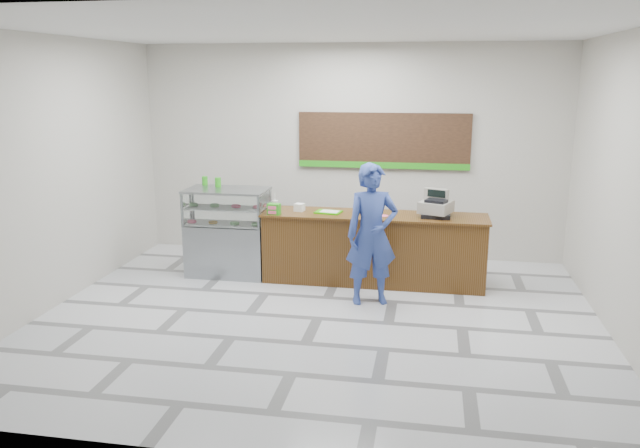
% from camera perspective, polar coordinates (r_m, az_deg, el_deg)
% --- Properties ---
extents(floor, '(7.00, 7.00, 0.00)m').
position_cam_1_polar(floor, '(7.96, -0.22, -8.63)').
color(floor, silver).
rests_on(floor, ground).
extents(back_wall, '(7.00, 0.00, 7.00)m').
position_cam_1_polar(back_wall, '(10.41, 2.77, 6.60)').
color(back_wall, beige).
rests_on(back_wall, floor).
extents(ceiling, '(7.00, 7.00, 0.00)m').
position_cam_1_polar(ceiling, '(7.39, -0.25, 17.40)').
color(ceiling, silver).
rests_on(ceiling, back_wall).
extents(sales_counter, '(3.26, 0.76, 1.03)m').
position_cam_1_polar(sales_counter, '(9.18, 4.91, -2.23)').
color(sales_counter, brown).
rests_on(sales_counter, floor).
extents(display_case, '(1.22, 0.72, 1.33)m').
position_cam_1_polar(display_case, '(9.58, -8.40, -0.67)').
color(display_case, gray).
rests_on(display_case, floor).
extents(menu_board, '(2.80, 0.06, 0.90)m').
position_cam_1_polar(menu_board, '(10.29, 5.81, 7.50)').
color(menu_board, black).
rests_on(menu_board, back_wall).
extents(cash_register, '(0.53, 0.54, 0.38)m').
position_cam_1_polar(cash_register, '(8.99, 10.55, 1.57)').
color(cash_register, black).
rests_on(cash_register, sales_counter).
extents(card_terminal, '(0.11, 0.16, 0.04)m').
position_cam_1_polar(card_terminal, '(9.00, 10.64, 0.76)').
color(card_terminal, black).
rests_on(card_terminal, sales_counter).
extents(serving_tray, '(0.40, 0.32, 0.02)m').
position_cam_1_polar(serving_tray, '(9.12, 0.78, 1.11)').
color(serving_tray, '#2CB700').
rests_on(serving_tray, sales_counter).
extents(napkin_box, '(0.16, 0.16, 0.11)m').
position_cam_1_polar(napkin_box, '(9.22, -1.89, 1.53)').
color(napkin_box, white).
rests_on(napkin_box, sales_counter).
extents(straw_cup, '(0.09, 0.09, 0.13)m').
position_cam_1_polar(straw_cup, '(9.37, -4.14, 1.76)').
color(straw_cup, silver).
rests_on(straw_cup, sales_counter).
extents(promo_box, '(0.19, 0.13, 0.16)m').
position_cam_1_polar(promo_box, '(9.01, -4.23, 1.37)').
color(promo_box, '#279C18').
rests_on(promo_box, sales_counter).
extents(donut_decal, '(0.17, 0.17, 0.00)m').
position_cam_1_polar(donut_decal, '(8.96, 5.72, 0.77)').
color(donut_decal, '#EE567A').
rests_on(donut_decal, sales_counter).
extents(green_cup_left, '(0.09, 0.09, 0.13)m').
position_cam_1_polar(green_cup_left, '(9.84, -10.48, 3.92)').
color(green_cup_left, '#279C18').
rests_on(green_cup_left, display_case).
extents(green_cup_right, '(0.09, 0.09, 0.14)m').
position_cam_1_polar(green_cup_right, '(9.64, -9.31, 3.79)').
color(green_cup_right, '#279C18').
rests_on(green_cup_right, display_case).
extents(customer, '(0.79, 0.63, 1.89)m').
position_cam_1_polar(customer, '(8.25, 4.77, -0.96)').
color(customer, '#2F4491').
rests_on(customer, floor).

